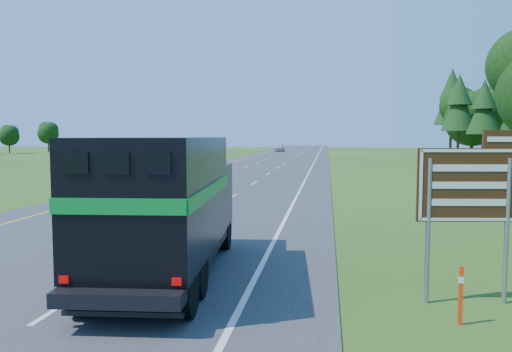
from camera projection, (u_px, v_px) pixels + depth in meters
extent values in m
cube|color=#38383A|center=(265.00, 166.00, 58.27)|extent=(15.00, 260.00, 0.04)
cube|color=yellow|center=(219.00, 166.00, 59.05)|extent=(0.15, 260.00, 0.01)
cube|color=white|center=(312.00, 166.00, 57.49)|extent=(0.15, 260.00, 0.01)
cylinder|color=black|center=(159.00, 231.00, 15.53)|extent=(0.42, 1.09, 1.07)
cylinder|color=black|center=(224.00, 232.00, 15.40)|extent=(0.42, 1.09, 1.07)
cylinder|color=black|center=(105.00, 272.00, 10.89)|extent=(0.42, 1.09, 1.07)
cylinder|color=black|center=(197.00, 273.00, 10.76)|extent=(0.42, 1.09, 1.07)
cylinder|color=black|center=(83.00, 288.00, 9.73)|extent=(0.42, 1.09, 1.07)
cylinder|color=black|center=(186.00, 290.00, 9.60)|extent=(0.42, 1.09, 1.07)
cube|color=black|center=(168.00, 251.00, 12.36)|extent=(2.94, 7.93, 0.27)
cube|color=black|center=(191.00, 194.00, 15.27)|extent=(2.51, 1.93, 1.85)
cube|color=black|center=(196.00, 176.00, 16.12)|extent=(2.14, 0.23, 0.58)
cube|color=black|center=(160.00, 195.00, 11.56)|extent=(2.87, 5.81, 2.67)
cube|color=#078726|center=(118.00, 207.00, 8.73)|extent=(2.42, 0.23, 0.29)
cube|color=#078726|center=(107.00, 189.00, 11.63)|extent=(0.48, 5.62, 0.29)
cube|color=#078726|center=(212.00, 190.00, 11.48)|extent=(0.48, 5.62, 0.29)
cube|color=black|center=(76.00, 163.00, 8.72)|extent=(0.44, 0.07, 0.39)
cube|color=black|center=(117.00, 163.00, 8.67)|extent=(0.44, 0.07, 0.39)
cube|color=black|center=(158.00, 163.00, 8.62)|extent=(0.44, 0.07, 0.39)
cube|color=black|center=(123.00, 314.00, 9.00)|extent=(2.24, 0.29, 0.10)
cube|color=#B20505|center=(64.00, 280.00, 8.90)|extent=(0.18, 0.05, 0.14)
cube|color=#B20505|center=(177.00, 282.00, 8.77)|extent=(0.18, 0.05, 0.14)
imported|color=silver|center=(200.00, 166.00, 44.04)|extent=(2.80, 6.02, 1.67)
imported|color=#B2B2B9|center=(280.00, 148.00, 113.13)|extent=(1.94, 4.83, 1.64)
cylinder|color=gray|center=(428.00, 231.00, 10.46)|extent=(0.10, 0.10, 3.08)
cylinder|color=gray|center=(507.00, 231.00, 10.44)|extent=(0.10, 0.10, 3.08)
cube|color=#40200D|center=(469.00, 185.00, 10.37)|extent=(2.14, 0.34, 1.54)
cube|color=#40200D|center=(503.00, 139.00, 10.29)|extent=(0.82, 0.17, 0.37)
cube|color=white|center=(470.00, 185.00, 10.34)|extent=(2.04, 0.27, 1.48)
cube|color=#FE3A0D|center=(461.00, 296.00, 9.30)|extent=(0.08, 0.04, 1.11)
cube|color=white|center=(461.00, 280.00, 9.27)|extent=(0.09, 0.05, 0.12)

